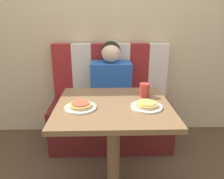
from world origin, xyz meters
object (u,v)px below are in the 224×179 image
object	(u,v)px
pizza_right	(147,104)
drinking_cup	(144,90)
person	(111,76)
plate_left	(81,107)
plate_right	(147,107)
pizza_left	(80,105)

from	to	relation	value
pizza_right	drinking_cup	world-z (taller)	drinking_cup
person	drinking_cup	bearing A→B (deg)	-66.55
plate_left	pizza_right	size ratio (longest dim) A/B	1.40
person	plate_right	xyz separation A→B (m)	(0.23, -0.79, -0.00)
plate_right	pizza_right	world-z (taller)	pizza_right
pizza_right	drinking_cup	bearing A→B (deg)	84.72
plate_right	pizza_right	distance (m)	0.02
person	pizza_left	xyz separation A→B (m)	(-0.23, -0.79, 0.02)
plate_left	pizza_left	xyz separation A→B (m)	(-0.00, -0.00, 0.02)
plate_left	pizza_right	bearing A→B (deg)	-0.00
pizza_right	drinking_cup	xyz separation A→B (m)	(0.02, 0.22, 0.03)
plate_right	pizza_left	distance (m)	0.45
person	drinking_cup	world-z (taller)	person
pizza_left	person	bearing A→B (deg)	73.97
person	drinking_cup	size ratio (longest dim) A/B	6.30
pizza_left	drinking_cup	size ratio (longest dim) A/B	1.49
plate_right	drinking_cup	world-z (taller)	drinking_cup
pizza_left	pizza_right	xyz separation A→B (m)	(0.45, 0.00, 0.00)
pizza_left	drinking_cup	world-z (taller)	drinking_cup
pizza_right	plate_left	bearing A→B (deg)	180.00
drinking_cup	pizza_left	bearing A→B (deg)	-155.11
pizza_left	pizza_right	world-z (taller)	same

